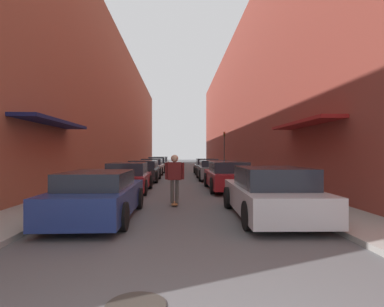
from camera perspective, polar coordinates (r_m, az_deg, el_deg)
name	(u,v)px	position (r m, az deg, el deg)	size (l,w,h in m)	color
ground	(180,175)	(23.83, -2.33, -4.18)	(121.46, 121.46, 0.00)	#515154
curb_strip_left	(136,171)	(29.63, -10.62, -3.25)	(1.80, 55.21, 0.12)	gray
curb_strip_right	(223,171)	(29.66, 5.88, -3.24)	(1.80, 55.21, 0.12)	gray
building_row_left	(106,109)	(30.43, -16.09, 8.14)	(4.90, 55.21, 12.10)	brown
building_row_right	(252,105)	(30.55, 11.34, 9.10)	(4.90, 55.21, 13.14)	brown
parked_car_left_0	(99,195)	(8.42, -17.25, -7.64)	(1.93, 4.38, 1.27)	navy
parked_car_left_1	(128,178)	(13.85, -12.05, -4.58)	(1.92, 3.97, 1.33)	maroon
parked_car_left_2	(144,171)	(19.14, -9.10, -3.32)	(1.92, 4.70, 1.30)	#232326
parked_car_left_3	(152,167)	(24.95, -7.56, -2.53)	(1.90, 4.67, 1.31)	silver
parked_car_left_4	(157,164)	(30.53, -6.65, -2.00)	(1.90, 4.28, 1.39)	black
parked_car_left_5	(160,163)	(35.95, -6.07, -1.72)	(2.06, 4.75, 1.36)	silver
parked_car_right_0	(271,193)	(8.48, 14.76, -7.34)	(2.06, 4.52, 1.37)	#B7B7BC
parked_car_right_1	(227,176)	(14.39, 6.76, -4.30)	(1.93, 4.73, 1.36)	maroon
parked_car_right_2	(213,170)	(19.88, 4.06, -3.16)	(2.08, 4.15, 1.30)	gray
parked_car_right_3	(207,167)	(25.24, 2.81, -2.53)	(2.07, 4.12, 1.31)	#515459
skateboarder	(175,174)	(10.12, -3.34, -3.95)	(0.65, 0.78, 1.70)	brown
manhole_cover	(136,306)	(3.87, -10.71, -26.68)	(0.70, 0.70, 0.02)	#332D28
traffic_light	(224,146)	(30.43, 6.17, 1.34)	(0.16, 0.22, 3.81)	#2D2D2D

